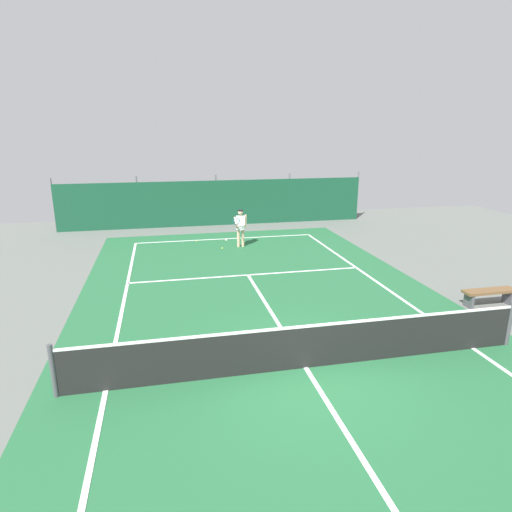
# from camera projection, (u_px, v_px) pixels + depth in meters

# --- Properties ---
(ground_plane) EXTENTS (36.00, 36.00, 0.00)m
(ground_plane) POSITION_uv_depth(u_px,v_px,m) (305.00, 368.00, 9.37)
(ground_plane) COLOR slate
(court_surface) EXTENTS (11.02, 26.60, 0.01)m
(court_surface) POSITION_uv_depth(u_px,v_px,m) (305.00, 368.00, 9.37)
(court_surface) COLOR #236038
(court_surface) RESTS_ON ground
(tennis_net) EXTENTS (10.12, 0.10, 1.10)m
(tennis_net) POSITION_uv_depth(u_px,v_px,m) (306.00, 346.00, 9.23)
(tennis_net) COLOR black
(tennis_net) RESTS_ON ground
(back_fence) EXTENTS (16.30, 0.98, 2.70)m
(back_fence) POSITION_uv_depth(u_px,v_px,m) (215.00, 211.00, 23.86)
(back_fence) COLOR #14472D
(back_fence) RESTS_ON ground
(tennis_player) EXTENTS (0.69, 0.77, 1.64)m
(tennis_player) POSITION_uv_depth(u_px,v_px,m) (240.00, 225.00, 18.90)
(tennis_player) COLOR #D8AD8C
(tennis_player) RESTS_ON ground
(tennis_ball_near_player) EXTENTS (0.07, 0.07, 0.07)m
(tennis_ball_near_player) POSITION_uv_depth(u_px,v_px,m) (222.00, 248.00, 18.80)
(tennis_ball_near_player) COLOR #CCDB33
(tennis_ball_near_player) RESTS_ON ground
(tennis_ball_midcourt) EXTENTS (0.07, 0.07, 0.07)m
(tennis_ball_midcourt) POSITION_uv_depth(u_px,v_px,m) (197.00, 241.00, 20.06)
(tennis_ball_midcourt) COLOR #CCDB33
(tennis_ball_midcourt) RESTS_ON ground
(parked_car) EXTENTS (2.22, 4.31, 1.68)m
(parked_car) POSITION_uv_depth(u_px,v_px,m) (246.00, 200.00, 26.79)
(parked_car) COLOR silver
(parked_car) RESTS_ON ground
(courtside_bench) EXTENTS (1.60, 0.40, 0.49)m
(courtside_bench) POSITION_uv_depth(u_px,v_px,m) (489.00, 293.00, 12.61)
(courtside_bench) COLOR brown
(courtside_bench) RESTS_ON ground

